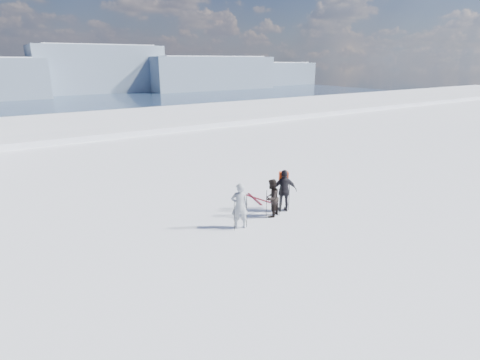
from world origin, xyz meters
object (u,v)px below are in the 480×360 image
at_px(skier_dark, 271,198).
at_px(skis_loose, 256,199).
at_px(skier_grey, 240,206).
at_px(skier_pack, 284,191).

height_order(skier_dark, skis_loose, skier_dark).
height_order(skier_grey, skier_dark, skier_grey).
relative_size(skier_grey, skier_dark, 1.13).
xyz_separation_m(skier_grey, skis_loose, (2.40, 2.26, -0.91)).
height_order(skier_dark, skier_pack, skier_pack).
xyz_separation_m(skier_grey, skier_pack, (2.57, 0.40, 0.01)).
xyz_separation_m(skier_grey, skier_dark, (1.74, 0.23, -0.10)).
distance_m(skier_pack, skis_loose, 2.09).
bearing_deg(skier_grey, skier_dark, -146.21).
bearing_deg(skier_pack, skis_loose, -56.47).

